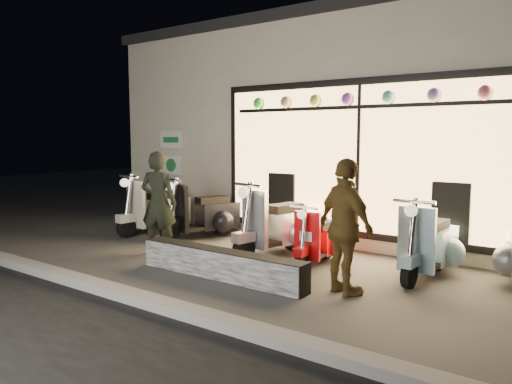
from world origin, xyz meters
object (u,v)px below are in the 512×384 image
scooter_red (320,239)px  man (159,203)px  graffiti_barrier (221,264)px  woman (345,227)px  scooter_silver (282,225)px

scooter_red → man: bearing=-160.7°
scooter_red → graffiti_barrier: bearing=-117.5°
graffiti_barrier → scooter_red: bearing=67.6°
scooter_red → woman: 1.63m
scooter_silver → graffiti_barrier: bearing=-74.0°
scooter_silver → man: (-1.58, -1.25, 0.38)m
graffiti_barrier → scooter_silver: scooter_silver is taller
scooter_red → man: 2.68m
scooter_red → man: man is taller
graffiti_barrier → man: 1.93m
graffiti_barrier → man: size_ratio=1.58×
scooter_red → man: (-2.40, -1.09, 0.49)m
man → scooter_silver: bearing=-162.6°
scooter_silver → woman: (1.82, -1.36, 0.37)m
scooter_silver → woman: 2.30m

